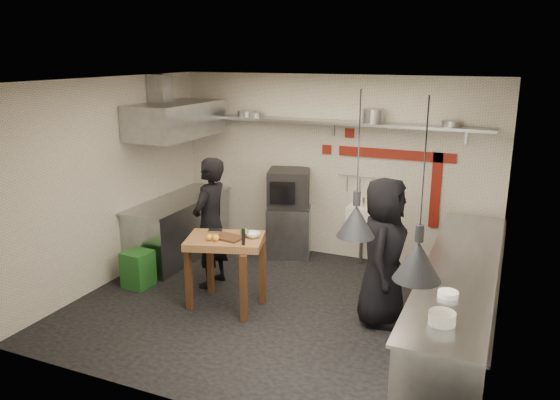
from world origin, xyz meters
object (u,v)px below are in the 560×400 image
at_px(oven_stand, 289,230).
at_px(chef_right, 383,252).
at_px(green_bin, 138,269).
at_px(chef_left, 210,223).
at_px(combi_oven, 289,188).
at_px(prep_table, 226,272).

distance_m(oven_stand, chef_right, 2.51).
xyz_separation_m(green_bin, chef_left, (0.89, 0.46, 0.64)).
xyz_separation_m(combi_oven, chef_left, (-0.53, -1.47, -0.20)).
distance_m(combi_oven, prep_table, 2.09).
distance_m(oven_stand, prep_table, 2.02).
distance_m(green_bin, prep_table, 1.42).
bearing_deg(combi_oven, green_bin, -143.21).
bearing_deg(green_bin, combi_oven, 53.62).
relative_size(green_bin, chef_right, 0.28).
bearing_deg(prep_table, chef_left, 116.87).
distance_m(prep_table, chef_left, 0.85).
bearing_deg(green_bin, prep_table, -2.46).
height_order(combi_oven, prep_table, combi_oven).
bearing_deg(prep_table, chef_right, -6.18).
xyz_separation_m(green_bin, prep_table, (1.41, -0.06, 0.21)).
relative_size(combi_oven, chef_left, 0.34).
xyz_separation_m(oven_stand, prep_table, (-0.02, -2.02, 0.06)).
bearing_deg(chef_right, combi_oven, 45.42).
height_order(combi_oven, chef_right, chef_right).
height_order(oven_stand, chef_left, chef_left).
relative_size(oven_stand, green_bin, 1.60).
height_order(green_bin, prep_table, prep_table).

